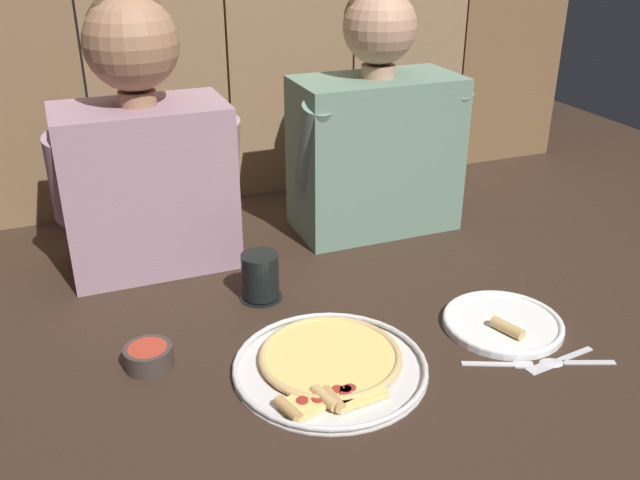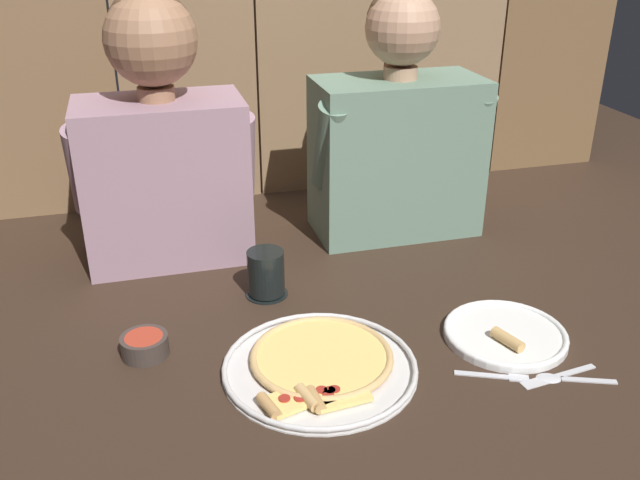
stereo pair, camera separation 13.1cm
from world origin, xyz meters
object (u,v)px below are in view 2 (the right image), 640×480
object	(u,v)px
pizza_tray	(320,364)
diner_left	(161,139)
diner_right	(398,130)
drinking_glass	(266,274)
dipping_bowl	(145,344)
dinner_plate	(505,334)

from	to	relation	value
pizza_tray	diner_left	distance (m)	0.65
diner_right	drinking_glass	bearing A→B (deg)	-146.83
pizza_tray	dipping_bowl	size ratio (longest dim) A/B	3.99
pizza_tray	drinking_glass	size ratio (longest dim) A/B	3.44
diner_left	drinking_glass	bearing A→B (deg)	-54.38
pizza_tray	drinking_glass	bearing A→B (deg)	97.94
pizza_tray	diner_right	xyz separation A→B (m)	(0.34, 0.54, 0.25)
drinking_glass	diner_right	world-z (taller)	diner_right
pizza_tray	diner_right	bearing A→B (deg)	57.52
drinking_glass	diner_left	bearing A→B (deg)	125.62
dipping_bowl	drinking_glass	bearing A→B (deg)	31.48
drinking_glass	diner_left	distance (m)	0.39
dipping_bowl	diner_left	distance (m)	0.50
dinner_plate	diner_left	distance (m)	0.85
dipping_bowl	diner_right	distance (m)	0.80
pizza_tray	drinking_glass	distance (m)	0.29
drinking_glass	diner_left	world-z (taller)	diner_left
diner_left	dipping_bowl	bearing A→B (deg)	-101.10
pizza_tray	dipping_bowl	world-z (taller)	dipping_bowl
pizza_tray	drinking_glass	xyz separation A→B (m)	(-0.04, 0.29, 0.04)
diner_right	dinner_plate	bearing A→B (deg)	-87.15
dipping_bowl	diner_right	xyz separation A→B (m)	(0.65, 0.41, 0.24)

